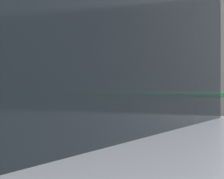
# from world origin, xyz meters

# --- Properties ---
(parking_meter) EXTENTS (0.16, 0.18, 1.53)m
(parking_meter) POSITION_xyz_m (-0.25, 0.54, 1.23)
(parking_meter) COLOR slate
(parking_meter) RESTS_ON sidewalk_curb
(pedestrian_at_meter) EXTENTS (0.61, 0.67, 1.69)m
(pedestrian_at_meter) POSITION_xyz_m (0.39, 0.75, 1.09)
(pedestrian_at_meter) COLOR black
(pedestrian_at_meter) RESTS_ON sidewalk_curb
(background_railing) EXTENTS (24.06, 0.06, 1.05)m
(background_railing) POSITION_xyz_m (-0.00, 3.12, 0.89)
(background_railing) COLOR #1E602D
(background_railing) RESTS_ON sidewalk_curb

